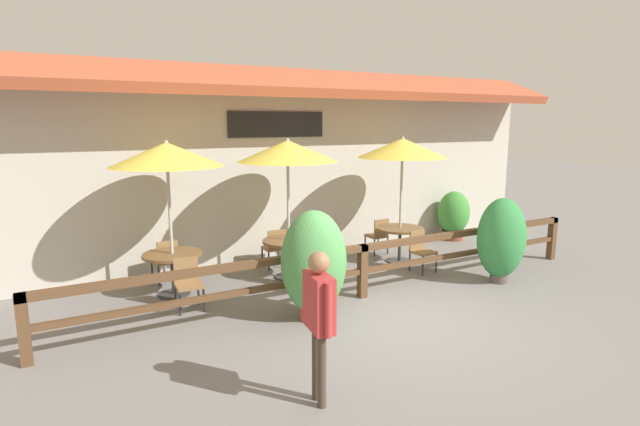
{
  "coord_description": "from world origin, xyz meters",
  "views": [
    {
      "loc": [
        -4.76,
        -5.92,
        3.04
      ],
      "look_at": [
        -0.54,
        1.62,
        1.47
      ],
      "focal_mm": 28.0,
      "sensor_mm": 36.0,
      "label": 1
    }
  ],
  "objects": [
    {
      "name": "pedestrian",
      "position": [
        -2.31,
        -1.53,
        1.1
      ],
      "size": [
        0.28,
        0.6,
        1.72
      ],
      "rotation": [
        0.0,
        0.0,
        -1.72
      ],
      "color": "#42382D",
      "rests_on": "ground"
    },
    {
      "name": "dining_table_near",
      "position": [
        -2.87,
        2.79,
        0.62
      ],
      "size": [
        1.03,
        1.03,
        0.77
      ],
      "color": "brown",
      "rests_on": "ground"
    },
    {
      "name": "building_facade",
      "position": [
        -0.0,
        4.1,
        2.17
      ],
      "size": [
        14.28,
        1.49,
        4.23
      ],
      "color": "#BCB7A8",
      "rests_on": "ground"
    },
    {
      "name": "patio_umbrella_near",
      "position": [
        -2.87,
        2.79,
        2.5
      ],
      "size": [
        1.93,
        1.93,
        2.75
      ],
      "color": "#B7B2A8",
      "rests_on": "ground"
    },
    {
      "name": "chair_far_streetside",
      "position": [
        1.95,
        1.77,
        0.47
      ],
      "size": [
        0.45,
        0.45,
        0.84
      ],
      "rotation": [
        0.0,
        0.0,
        0.07
      ],
      "color": "olive",
      "rests_on": "ground"
    },
    {
      "name": "chair_middle_streetside",
      "position": [
        -0.66,
        1.95,
        0.47
      ],
      "size": [
        0.48,
        0.48,
        0.84
      ],
      "rotation": [
        0.0,
        0.0,
        -0.15
      ],
      "color": "olive",
      "rests_on": "ground"
    },
    {
      "name": "chair_near_streetside",
      "position": [
        -2.81,
        2.0,
        0.47
      ],
      "size": [
        0.44,
        0.44,
        0.84
      ],
      "rotation": [
        0.0,
        0.0,
        -0.05
      ],
      "color": "olive",
      "rests_on": "ground"
    },
    {
      "name": "ground_plane",
      "position": [
        0.0,
        0.0,
        0.0
      ],
      "size": [
        60.0,
        60.0,
        0.0
      ],
      "primitive_type": "plane",
      "color": "slate"
    },
    {
      "name": "chair_middle_wallside",
      "position": [
        -0.59,
        3.46,
        0.47
      ],
      "size": [
        0.43,
        0.43,
        0.84
      ],
      "rotation": [
        0.0,
        0.0,
        3.12
      ],
      "color": "olive",
      "rests_on": "ground"
    },
    {
      "name": "chair_far_wallside",
      "position": [
        1.99,
        3.33,
        0.47
      ],
      "size": [
        0.42,
        0.42,
        0.84
      ],
      "rotation": [
        0.0,
        0.0,
        3.14
      ],
      "color": "olive",
      "rests_on": "ground"
    },
    {
      "name": "potted_plant_small_flowering",
      "position": [
        2.78,
        0.46,
        0.86
      ],
      "size": [
        0.95,
        0.86,
        1.64
      ],
      "color": "#564C47",
      "rests_on": "ground"
    },
    {
      "name": "patio_umbrella_far",
      "position": [
        2.01,
        2.55,
        2.5
      ],
      "size": [
        1.93,
        1.93,
        2.75
      ],
      "color": "#B7B2A8",
      "rests_on": "ground"
    },
    {
      "name": "dining_table_far",
      "position": [
        2.01,
        2.55,
        0.62
      ],
      "size": [
        1.03,
        1.03,
        0.77
      ],
      "color": "brown",
      "rests_on": "ground"
    },
    {
      "name": "chair_near_wallside",
      "position": [
        -2.83,
        3.58,
        0.47
      ],
      "size": [
        0.47,
        0.47,
        0.84
      ],
      "rotation": [
        0.0,
        0.0,
        3.28
      ],
      "color": "olive",
      "rests_on": "ground"
    },
    {
      "name": "patio_umbrella_middle",
      "position": [
        -0.63,
        2.71,
        2.5
      ],
      "size": [
        1.93,
        1.93,
        2.75
      ],
      "color": "#B7B2A8",
      "rests_on": "ground"
    },
    {
      "name": "potted_plant_tall_tropical",
      "position": [
        4.56,
        3.55,
        0.66
      ],
      "size": [
        0.86,
        0.78,
        1.28
      ],
      "color": "brown",
      "rests_on": "ground"
    },
    {
      "name": "patio_railing",
      "position": [
        0.0,
        1.05,
        0.7
      ],
      "size": [
        10.4,
        0.14,
        0.95
      ],
      "color": "brown",
      "rests_on": "ground"
    },
    {
      "name": "dining_table_middle",
      "position": [
        -0.63,
        2.71,
        0.62
      ],
      "size": [
        1.03,
        1.03,
        0.77
      ],
      "color": "brown",
      "rests_on": "ground"
    },
    {
      "name": "potted_plant_corner_fern",
      "position": [
        -1.21,
        0.61,
        0.89
      ],
      "size": [
        1.04,
        0.94,
        1.73
      ],
      "color": "#9E4C33",
      "rests_on": "ground"
    }
  ]
}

